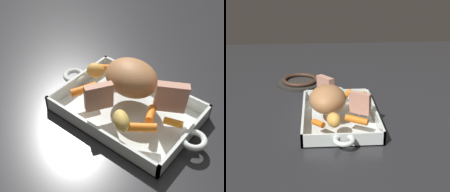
# 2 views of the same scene
# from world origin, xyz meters

# --- Properties ---
(ground_plane) EXTENTS (2.14, 2.14, 0.00)m
(ground_plane) POSITION_xyz_m (0.00, 0.00, 0.00)
(ground_plane) COLOR #232326
(roasting_dish) EXTENTS (0.43, 0.24, 0.04)m
(roasting_dish) POSITION_xyz_m (0.00, 0.00, 0.01)
(roasting_dish) COLOR silver
(roasting_dish) RESTS_ON ground_plane
(pork_roast) EXTENTS (0.15, 0.13, 0.08)m
(pork_roast) POSITION_xyz_m (0.02, -0.04, 0.08)
(pork_roast) COLOR #A36D43
(pork_roast) RESTS_ON roasting_dish
(roast_slice_thick) EXTENTS (0.08, 0.06, 0.08)m
(roast_slice_thick) POSITION_xyz_m (-0.09, -0.04, 0.08)
(roast_slice_thick) COLOR tan
(roast_slice_thick) RESTS_ON roasting_dish
(roast_slice_outer) EXTENTS (0.05, 0.07, 0.07)m
(roast_slice_outer) POSITION_xyz_m (0.04, 0.06, 0.07)
(roast_slice_outer) COLOR tan
(roast_slice_outer) RESTS_ON roasting_dish
(baby_carrot_northwest) EXTENTS (0.04, 0.04, 0.02)m
(baby_carrot_northwest) POSITION_xyz_m (0.12, -0.07, 0.05)
(baby_carrot_northwest) COLOR orange
(baby_carrot_northwest) RESTS_ON roasting_dish
(baby_carrot_long) EXTENTS (0.04, 0.05, 0.02)m
(baby_carrot_long) POSITION_xyz_m (-0.08, 0.01, 0.05)
(baby_carrot_long) COLOR orange
(baby_carrot_long) RESTS_ON roasting_dish
(baby_carrot_center_right) EXTENTS (0.05, 0.07, 0.02)m
(baby_carrot_center_right) POSITION_xyz_m (0.10, 0.04, 0.05)
(baby_carrot_center_right) COLOR orange
(baby_carrot_center_right) RESTS_ON roasting_dish
(baby_carrot_southwest) EXTENTS (0.05, 0.03, 0.02)m
(baby_carrot_southwest) POSITION_xyz_m (-0.13, 0.00, 0.05)
(baby_carrot_southwest) COLOR orange
(baby_carrot_southwest) RESTS_ON roasting_dish
(baby_carrot_southeast) EXTENTS (0.07, 0.05, 0.03)m
(baby_carrot_southeast) POSITION_xyz_m (-0.08, 0.06, 0.05)
(baby_carrot_southeast) COLOR orange
(baby_carrot_southeast) RESTS_ON roasting_dish
(potato_halved) EXTENTS (0.06, 0.06, 0.04)m
(potato_halved) POSITION_xyz_m (0.12, -0.02, 0.06)
(potato_halved) COLOR gold
(potato_halved) RESTS_ON roasting_dish
(potato_golden_small) EXTENTS (0.07, 0.06, 0.04)m
(potato_golden_small) POSITION_xyz_m (-0.04, 0.08, 0.06)
(potato_golden_small) COLOR gold
(potato_golden_small) RESTS_ON roasting_dish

